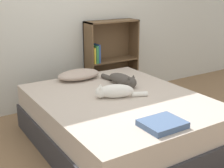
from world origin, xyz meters
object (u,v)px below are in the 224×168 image
(bed, at_px, (120,121))
(cat_dark, at_px, (122,80))
(pillow, at_px, (79,75))
(bookshelf, at_px, (109,59))
(cat_light, at_px, (115,91))

(bed, distance_m, cat_dark, 0.52)
(pillow, relative_size, bookshelf, 0.46)
(bookshelf, bearing_deg, cat_light, -119.66)
(bed, relative_size, bookshelf, 1.74)
(bookshelf, bearing_deg, bed, -117.53)
(pillow, height_order, cat_light, cat_light)
(cat_light, relative_size, bookshelf, 0.45)
(bed, height_order, bookshelf, bookshelf)
(cat_light, height_order, cat_dark, cat_dark)
(bed, relative_size, cat_dark, 3.48)
(bed, bearing_deg, cat_light, 158.83)
(pillow, bearing_deg, bookshelf, 33.96)
(cat_dark, xyz_separation_m, bookshelf, (0.42, 0.96, -0.00))
(bed, height_order, cat_light, cat_light)
(bed, height_order, pillow, pillow)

